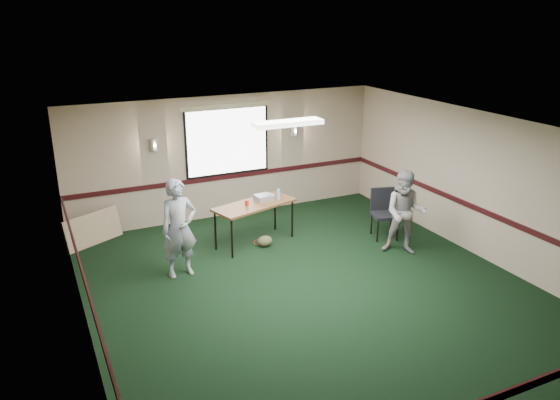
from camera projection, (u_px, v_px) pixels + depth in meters
name	position (u px, v px, depth m)	size (l,w,h in m)	color
ground	(314.00, 292.00, 9.01)	(8.00, 8.00, 0.00)	black
room_shell	(261.00, 168.00, 10.29)	(8.00, 8.02, 8.00)	tan
folding_table	(255.00, 207.00, 10.65)	(1.78, 1.10, 0.83)	brown
projector	(263.00, 198.00, 10.81)	(0.33, 0.27, 0.11)	gray
game_console	(268.00, 196.00, 10.99)	(0.22, 0.18, 0.05)	silver
red_cup	(247.00, 203.00, 10.52)	(0.07, 0.07, 0.11)	red
water_bottle	(279.00, 194.00, 10.83)	(0.06, 0.06, 0.21)	#82B6D5
duffel_bag	(265.00, 241.00, 10.71)	(0.30, 0.23, 0.21)	#464428
cable_coil	(261.00, 242.00, 10.91)	(0.29, 0.29, 0.01)	red
folded_table	(93.00, 229.00, 10.76)	(1.24, 0.05, 0.64)	#9C8660
conference_chair	(384.00, 209.00, 11.06)	(0.61, 0.62, 0.99)	black
person_left	(179.00, 228.00, 9.33)	(0.64, 0.42, 1.74)	#40568D
person_right	(405.00, 213.00, 10.21)	(0.79, 0.62, 1.63)	#6D8AAA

